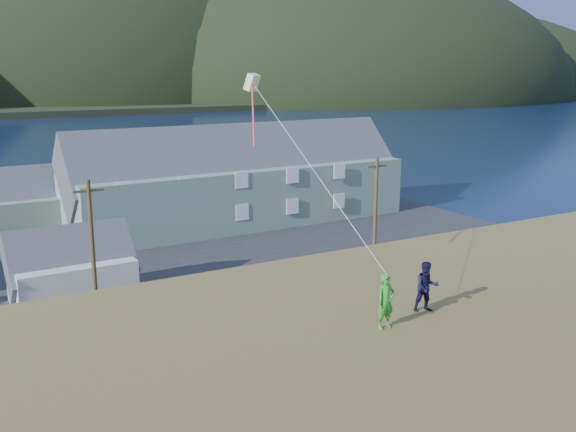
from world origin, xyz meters
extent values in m
plane|color=#0A1638|center=(0.00, 0.00, 0.00)|extent=(900.00, 900.00, 0.00)
cube|color=#4C3D19|center=(0.00, -2.00, 0.05)|extent=(110.00, 8.00, 0.10)
cube|color=#28282B|center=(0.00, 17.00, 0.06)|extent=(72.00, 36.00, 0.12)
ellipsoid|color=black|center=(70.00, 290.00, 2.00)|extent=(230.00, 207.00, 142.60)
ellipsoid|color=black|center=(180.00, 270.00, 2.00)|extent=(280.00, 252.00, 134.40)
ellipsoid|color=black|center=(300.00, 300.00, 2.00)|extent=(240.00, 216.00, 100.80)
cube|color=slate|center=(15.70, 20.70, 2.79)|extent=(31.38, 9.79, 5.34)
cube|color=#47474C|center=(15.70, 20.70, 6.88)|extent=(31.87, 9.64, 8.73)
cube|color=silver|center=(-2.45, 6.49, 1.48)|extent=(6.97, 5.08, 2.73)
cube|color=#47474C|center=(-2.45, 6.49, 3.53)|extent=(7.46, 5.05, 4.84)
cylinder|color=#47331E|center=(-2.17, 1.50, 4.29)|extent=(0.24, 0.24, 8.34)
cylinder|color=#47331E|center=(16.69, 1.50, 4.24)|extent=(0.24, 0.24, 8.25)
imported|color=black|center=(-3.20, 16.91, 0.91)|extent=(2.87, 5.67, 1.58)
imported|color=#2C516F|center=(2.30, 23.58, 0.86)|extent=(2.06, 4.66, 1.49)
imported|color=black|center=(-1.18, 25.09, 0.78)|extent=(1.59, 3.87, 1.31)
imported|color=navy|center=(-0.34, 18.55, 0.85)|extent=(2.22, 4.47, 1.47)
imported|color=green|center=(0.95, -19.51, 7.96)|extent=(0.57, 0.39, 1.52)
imported|color=black|center=(2.75, -19.11, 7.95)|extent=(0.88, 0.79, 1.49)
cube|color=#F0F1B7|center=(0.18, -13.14, 13.65)|extent=(0.60, 0.59, 0.60)
cylinder|color=#E33B5F|center=(-0.42, -14.39, 12.75)|extent=(0.06, 0.06, 3.31)
cylinder|color=white|center=(0.57, -16.33, 11.19)|extent=(0.02, 0.02, 8.09)
camera|label=1|loc=(-9.41, -32.39, 14.06)|focal=40.00mm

